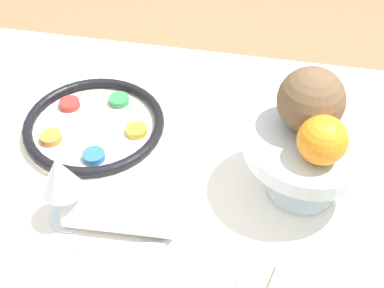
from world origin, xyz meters
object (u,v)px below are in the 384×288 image
seder_plate (94,125)px  fruit_stand (309,149)px  wine_glass (60,178)px  orange_fruit (322,140)px  coconut (311,100)px  cup_near (312,93)px  napkin_roll (120,218)px

seder_plate → fruit_stand: size_ratio=1.27×
wine_glass → fruit_stand: wine_glass is taller
seder_plate → orange_fruit: bearing=-16.0°
fruit_stand → orange_fruit: orange_fruit is taller
wine_glass → fruit_stand: 0.41m
seder_plate → coconut: 0.45m
wine_glass → seder_plate: bearing=96.9°
coconut → orange_fruit: bearing=-72.8°
seder_plate → orange_fruit: orange_fruit is taller
wine_glass → orange_fruit: size_ratio=1.83×
wine_glass → coconut: size_ratio=1.30×
orange_fruit → coconut: coconut is taller
orange_fruit → wine_glass: bearing=-166.7°
wine_glass → cup_near: (0.40, 0.38, -0.07)m
fruit_stand → napkin_roll: size_ratio=1.17×
orange_fruit → napkin_roll: 0.36m
fruit_stand → orange_fruit: size_ratio=2.80×
seder_plate → fruit_stand: 0.43m
fruit_stand → cup_near: bearing=87.9°
seder_plate → cup_near: size_ratio=3.85×
coconut → wine_glass: bearing=-156.2°
orange_fruit → cup_near: 0.32m
orange_fruit → napkin_roll: size_ratio=0.42×
fruit_stand → orange_fruit: 0.08m
fruit_stand → cup_near: fruit_stand is taller
seder_plate → coconut: bearing=-7.1°
seder_plate → fruit_stand: (0.42, -0.08, 0.09)m
napkin_roll → cup_near: bearing=51.7°
fruit_stand → cup_near: (0.01, 0.24, -0.07)m
seder_plate → napkin_roll: 0.25m
seder_plate → cup_near: bearing=21.3°
wine_glass → coconut: (0.38, 0.17, 0.08)m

